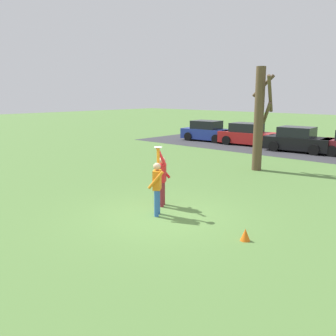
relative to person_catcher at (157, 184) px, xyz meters
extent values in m
plane|color=#567F3D|center=(0.14, 0.06, -0.98)|extent=(120.00, 120.00, 0.00)
cylinder|color=#3366B7|center=(0.07, -0.11, -0.57)|extent=(0.14, 0.14, 0.82)
cylinder|color=#3366B7|center=(-0.07, 0.11, -0.57)|extent=(0.14, 0.14, 0.82)
cube|color=orange|center=(0.00, 0.00, 0.14)|extent=(0.38, 0.42, 0.60)
sphere|color=tan|center=(0.00, 0.00, 0.55)|extent=(0.23, 0.23, 0.23)
cylinder|color=orange|center=(0.13, -0.19, 0.19)|extent=(0.43, 0.34, 0.59)
cylinder|color=orange|center=(-0.13, 0.19, 0.77)|extent=(0.09, 0.09, 0.66)
cylinder|color=maroon|center=(-0.64, 0.94, -0.57)|extent=(0.14, 0.14, 0.82)
cylinder|color=maroon|center=(-0.49, 0.73, -0.57)|extent=(0.14, 0.14, 0.82)
cube|color=red|center=(-0.57, 0.83, 0.14)|extent=(0.38, 0.42, 0.60)
sphere|color=tan|center=(-0.57, 0.83, 0.55)|extent=(0.23, 0.23, 0.23)
cylinder|color=red|center=(-0.69, 1.02, 0.19)|extent=(0.43, 0.34, 0.59)
cylinder|color=red|center=(-0.44, 0.65, 0.74)|extent=(0.32, 0.25, 0.65)
cylinder|color=white|center=(-0.13, 0.19, 1.11)|extent=(0.24, 0.24, 0.02)
cube|color=#233893|center=(-9.76, 15.90, -0.43)|extent=(4.23, 2.12, 0.80)
cube|color=black|center=(-9.91, 15.89, 0.29)|extent=(2.22, 1.80, 0.64)
cylinder|color=black|center=(-8.57, 16.91, -0.65)|extent=(0.68, 0.27, 0.66)
cylinder|color=black|center=(-8.43, 15.09, -0.65)|extent=(0.68, 0.27, 0.66)
cylinder|color=black|center=(-11.10, 16.71, -0.65)|extent=(0.68, 0.27, 0.66)
cylinder|color=black|center=(-10.96, 14.89, -0.65)|extent=(0.68, 0.27, 0.66)
cube|color=red|center=(-6.15, 15.91, -0.43)|extent=(4.23, 2.12, 0.80)
cube|color=black|center=(-6.30, 15.90, 0.29)|extent=(2.22, 1.80, 0.64)
cylinder|color=black|center=(-4.95, 16.92, -0.65)|extent=(0.68, 0.27, 0.66)
cylinder|color=black|center=(-4.81, 15.10, -0.65)|extent=(0.68, 0.27, 0.66)
cylinder|color=black|center=(-7.49, 16.72, -0.65)|extent=(0.68, 0.27, 0.66)
cylinder|color=black|center=(-7.35, 14.90, -0.65)|extent=(0.68, 0.27, 0.66)
cube|color=black|center=(-2.13, 15.34, -0.43)|extent=(4.23, 2.12, 0.80)
cube|color=black|center=(-2.28, 15.33, 0.29)|extent=(2.22, 1.80, 0.64)
cylinder|color=black|center=(-0.93, 16.35, -0.65)|extent=(0.68, 0.27, 0.66)
cylinder|color=black|center=(-0.79, 14.53, -0.65)|extent=(0.68, 0.27, 0.66)
cylinder|color=black|center=(-3.47, 16.15, -0.65)|extent=(0.68, 0.27, 0.66)
cylinder|color=black|center=(-3.33, 14.33, -0.65)|extent=(0.68, 0.27, 0.66)
cylinder|color=black|center=(0.19, 14.74, -0.65)|extent=(0.68, 0.27, 0.66)
cube|color=#38383D|center=(-0.33, 15.61, -0.98)|extent=(28.56, 6.40, 0.01)
cylinder|color=brown|center=(-1.19, 8.27, 1.49)|extent=(0.46, 0.46, 4.95)
cylinder|color=brown|center=(-0.74, 8.40, 2.71)|extent=(0.45, 1.08, 1.72)
cylinder|color=brown|center=(-0.94, 8.55, 1.79)|extent=(0.77, 0.70, 1.09)
cylinder|color=brown|center=(-1.28, 8.74, 3.08)|extent=(1.08, 0.36, 1.09)
cone|color=orange|center=(3.07, 0.06, -0.82)|extent=(0.26, 0.26, 0.32)
camera|label=1|loc=(7.61, -7.84, 2.72)|focal=39.48mm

